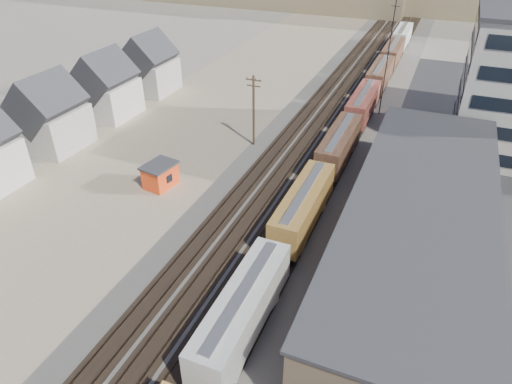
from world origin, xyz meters
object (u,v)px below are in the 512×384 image
at_px(maintenance_shed, 160,175).
at_px(parked_car_blue, 498,141).
at_px(freight_train, 352,122).
at_px(utility_pole_north, 254,109).

xyz_separation_m(maintenance_shed, parked_car_blue, (37.78, 27.47, -0.80)).
bearing_deg(freight_train, utility_pole_north, -151.69).
height_order(utility_pole_north, parked_car_blue, utility_pole_north).
distance_m(utility_pole_north, maintenance_shed, 16.20).
distance_m(maintenance_shed, parked_car_blue, 46.72).
bearing_deg(freight_train, parked_car_blue, 17.87).
distance_m(utility_pole_north, parked_car_blue, 34.61).
xyz_separation_m(freight_train, maintenance_shed, (-18.29, -21.19, -1.28)).
bearing_deg(maintenance_shed, parked_car_blue, 36.02).
height_order(freight_train, maintenance_shed, freight_train).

